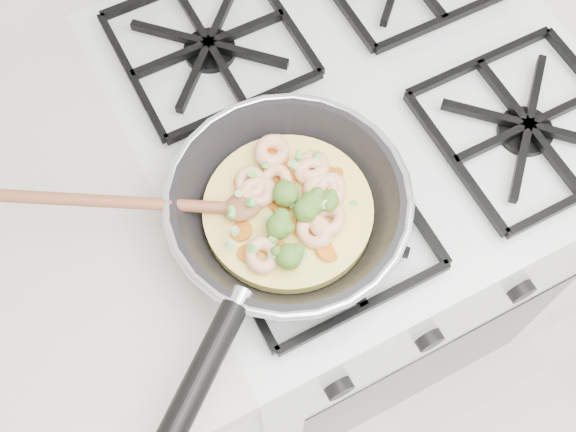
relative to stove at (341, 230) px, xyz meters
name	(u,v)px	position (x,y,z in m)	size (l,w,h in m)	color
stove	(341,230)	(0.00, 0.00, 0.00)	(0.60, 0.60, 0.92)	silver
skillet	(285,210)	(-0.18, -0.13, 0.50)	(0.44, 0.34, 0.10)	black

